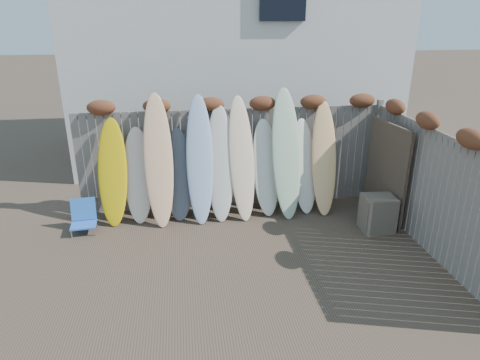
{
  "coord_description": "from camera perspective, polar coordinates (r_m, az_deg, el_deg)",
  "views": [
    {
      "loc": [
        -0.95,
        -5.66,
        3.69
      ],
      "look_at": [
        0.0,
        1.2,
        1.0
      ],
      "focal_mm": 32.0,
      "sensor_mm": 36.0,
      "label": 1
    }
  ],
  "objects": [
    {
      "name": "beach_chair",
      "position": [
        8.26,
        -20.14,
        -4.63
      ],
      "size": [
        0.48,
        0.5,
        0.58
      ],
      "color": "blue",
      "rests_on": "ground"
    },
    {
      "name": "wooden_crate",
      "position": [
        8.13,
        17.87,
        -4.28
      ],
      "size": [
        0.59,
        0.5,
        0.66
      ],
      "primitive_type": "cube",
      "rotation": [
        0.0,
        0.0,
        -0.06
      ],
      "color": "#463C35",
      "rests_on": "ground"
    },
    {
      "name": "back_fence",
      "position": [
        8.49,
        -0.71,
        4.07
      ],
      "size": [
        6.05,
        0.28,
        2.24
      ],
      "color": "slate",
      "rests_on": "ground"
    },
    {
      "name": "surfboard_3",
      "position": [
        8.18,
        -8.22,
        0.69
      ],
      "size": [
        0.56,
        0.63,
        1.7
      ],
      "primitive_type": "ellipsoid",
      "rotation": [
        -0.31,
        0.0,
        -0.04
      ],
      "color": "#50555F",
      "rests_on": "ground"
    },
    {
      "name": "ground",
      "position": [
        6.82,
        1.41,
        -11.52
      ],
      "size": [
        80.0,
        80.0,
        0.0
      ],
      "primitive_type": "plane",
      "color": "#493A2D"
    },
    {
      "name": "surfboard_5",
      "position": [
        8.06,
        -2.66,
        2.19
      ],
      "size": [
        0.56,
        0.78,
        2.13
      ],
      "primitive_type": "ellipsoid",
      "rotation": [
        -0.31,
        0.0,
        -0.06
      ],
      "color": "silver",
      "rests_on": "ground"
    },
    {
      "name": "surfboard_7",
      "position": [
        8.31,
        3.48,
        1.66
      ],
      "size": [
        0.58,
        0.7,
        1.83
      ],
      "primitive_type": "ellipsoid",
      "rotation": [
        -0.31,
        0.0,
        0.09
      ],
      "color": "white",
      "rests_on": "ground"
    },
    {
      "name": "surfboard_2",
      "position": [
        7.97,
        -10.81,
        2.54
      ],
      "size": [
        0.55,
        0.85,
        2.38
      ],
      "primitive_type": "ellipsoid",
      "rotation": [
        -0.31,
        0.0,
        0.04
      ],
      "color": "#FFD881",
      "rests_on": "ground"
    },
    {
      "name": "surfboard_1",
      "position": [
        8.22,
        -13.44,
        0.6
      ],
      "size": [
        0.52,
        0.63,
        1.75
      ],
      "primitive_type": "ellipsoid",
      "rotation": [
        -0.31,
        0.0,
        -0.01
      ],
      "color": "beige",
      "rests_on": "ground"
    },
    {
      "name": "surfboard_10",
      "position": [
        8.47,
        11.14,
        2.81
      ],
      "size": [
        0.53,
        0.79,
        2.14
      ],
      "primitive_type": "ellipsoid",
      "rotation": [
        -0.31,
        0.0,
        -0.07
      ],
      "color": "#FCBD78",
      "rests_on": "ground"
    },
    {
      "name": "surfboard_6",
      "position": [
        8.08,
        0.23,
        2.85
      ],
      "size": [
        0.54,
        0.84,
        2.29
      ],
      "primitive_type": "ellipsoid",
      "rotation": [
        -0.31,
        0.0,
        0.09
      ],
      "color": "beige",
      "rests_on": "ground"
    },
    {
      "name": "surfboard_0",
      "position": [
        8.22,
        -16.62,
        0.97
      ],
      "size": [
        0.58,
        0.73,
        1.94
      ],
      "primitive_type": "ellipsoid",
      "rotation": [
        -0.31,
        0.0,
        -0.08
      ],
      "color": "#E0B708",
      "rests_on": "ground"
    },
    {
      "name": "surfboard_9",
      "position": [
        8.49,
        8.56,
        1.82
      ],
      "size": [
        0.55,
        0.69,
        1.81
      ],
      "primitive_type": "ellipsoid",
      "rotation": [
        -0.31,
        0.0,
        0.09
      ],
      "color": "white",
      "rests_on": "ground"
    },
    {
      "name": "house",
      "position": [
        12.25,
        -1.15,
        18.94
      ],
      "size": [
        8.5,
        5.5,
        6.33
      ],
      "color": "silver",
      "rests_on": "ground"
    },
    {
      "name": "surfboard_4",
      "position": [
        7.98,
        -5.39,
        2.69
      ],
      "size": [
        0.54,
        0.84,
        2.33
      ],
      "primitive_type": "ellipsoid",
      "rotation": [
        -0.31,
        0.0,
        -0.05
      ],
      "color": "#A1B9E0",
      "rests_on": "ground"
    },
    {
      "name": "lattice_panel",
      "position": [
        8.43,
        18.89,
        0.94
      ],
      "size": [
        0.2,
        1.24,
        1.86
      ],
      "primitive_type": "cube",
      "rotation": [
        0.0,
        0.0,
        0.12
      ],
      "color": "#352820",
      "rests_on": "ground"
    },
    {
      "name": "right_fence",
      "position": [
        7.55,
        24.22,
        -0.44
      ],
      "size": [
        0.28,
        4.4,
        2.24
      ],
      "color": "slate",
      "rests_on": "ground"
    },
    {
      "name": "surfboard_8",
      "position": [
        8.2,
        6.2,
        3.48
      ],
      "size": [
        0.57,
        0.86,
        2.41
      ],
      "primitive_type": "ellipsoid",
      "rotation": [
        -0.31,
        0.0,
        0.03
      ],
      "color": "#B4D2AD",
      "rests_on": "ground"
    }
  ]
}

